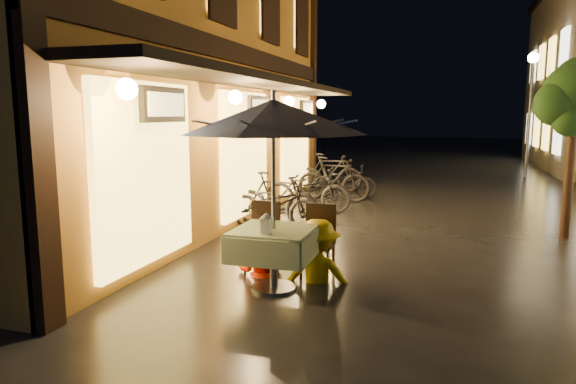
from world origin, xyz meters
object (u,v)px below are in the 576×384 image
(patio_umbrella, at_px, (273,117))
(bicycle_0, at_px, (275,204))
(person_yellow, at_px, (318,221))
(person_orange, at_px, (261,221))
(cafe_table, at_px, (274,244))
(table_lantern, at_px, (266,222))

(patio_umbrella, xyz_separation_m, bicycle_0, (-1.05, 3.18, -1.65))
(patio_umbrella, height_order, person_yellow, patio_umbrella)
(patio_umbrella, height_order, bicycle_0, patio_umbrella)
(patio_umbrella, distance_m, person_orange, 1.59)
(cafe_table, height_order, bicycle_0, bicycle_0)
(cafe_table, height_order, person_yellow, person_yellow)
(table_lantern, distance_m, person_yellow, 0.91)
(cafe_table, relative_size, person_orange, 0.68)
(cafe_table, distance_m, table_lantern, 0.43)
(person_orange, bearing_deg, table_lantern, 108.48)
(patio_umbrella, relative_size, bicycle_0, 1.31)
(cafe_table, relative_size, patio_umbrella, 0.40)
(table_lantern, relative_size, bicycle_0, 0.13)
(table_lantern, xyz_separation_m, person_orange, (-0.39, 0.86, -0.19))
(person_orange, distance_m, bicycle_0, 2.68)
(table_lantern, relative_size, person_orange, 0.17)
(cafe_table, xyz_separation_m, person_orange, (-0.39, 0.59, 0.14))
(person_orange, bearing_deg, patio_umbrella, 117.40)
(person_orange, relative_size, person_yellow, 0.91)
(patio_umbrella, xyz_separation_m, person_orange, (-0.39, 0.59, -1.42))
(person_orange, bearing_deg, person_yellow, 169.00)
(cafe_table, bearing_deg, bicycle_0, 108.34)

